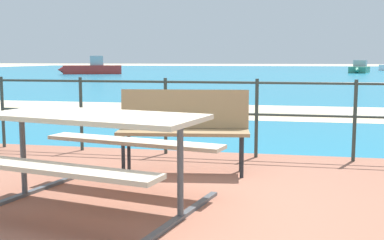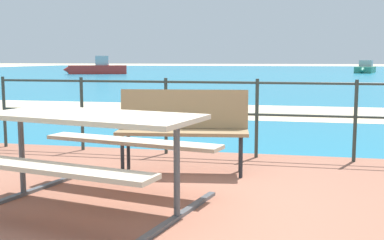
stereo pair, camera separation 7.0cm
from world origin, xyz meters
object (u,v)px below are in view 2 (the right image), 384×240
at_px(picnic_table, 92,135).
at_px(park_bench, 183,123).
at_px(boat_near, 97,68).
at_px(boat_far, 365,68).

distance_m(picnic_table, park_bench, 1.46).
xyz_separation_m(picnic_table, park_bench, (0.45, 1.38, -0.06)).
bearing_deg(park_bench, boat_near, 107.11).
bearing_deg(boat_far, boat_near, -56.06).
height_order(picnic_table, boat_far, boat_far).
distance_m(park_bench, boat_near, 36.98).
height_order(picnic_table, boat_near, boat_near).
height_order(park_bench, boat_far, boat_far).
bearing_deg(picnic_table, boat_far, 92.07).
relative_size(park_bench, boat_near, 0.27).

